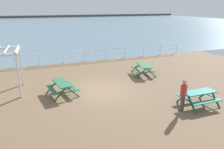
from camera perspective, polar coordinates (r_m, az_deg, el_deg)
name	(u,v)px	position (r m, az deg, el deg)	size (l,w,h in m)	color
ground_plane	(99,92)	(13.74, -3.35, -4.68)	(30.00, 24.00, 0.20)	brown
sea_band	(42,25)	(65.21, -17.79, 12.33)	(142.00, 90.00, 0.01)	slate
distant_shoreline	(36,17)	(108.09, -19.31, 13.98)	(142.00, 6.00, 1.80)	#4C4C47
seaward_railing	(74,54)	(20.72, -9.88, 5.23)	(23.07, 0.07, 1.08)	white
picnic_table_near_left	(144,67)	(16.87, 8.30, 1.88)	(1.84, 2.07, 0.80)	#286B47
picnic_table_near_right	(62,85)	(13.24, -12.97, -2.83)	(1.77, 2.01, 0.80)	#286B47
picnic_table_mid_centre	(199,95)	(12.48, 21.87, -4.99)	(1.80, 1.54, 0.80)	#1E7A70
visitor	(183,93)	(11.42, 18.25, -4.69)	(0.46, 0.37, 1.66)	#4C4233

